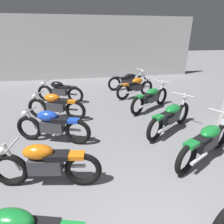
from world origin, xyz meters
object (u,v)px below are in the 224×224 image
object	(u,v)px
motorcycle_left_row_1	(45,164)
motorcycle_left_row_3	(56,106)
motorcycle_right_row_2	(171,117)
motorcycle_right_row_3	(151,98)
motorcycle_right_row_1	(207,141)
motorcycle_right_row_4	(136,87)
motorcycle_left_row_2	(52,126)
motorcycle_right_row_5	(128,80)
motorcycle_left_row_4	(60,91)

from	to	relation	value
motorcycle_left_row_1	motorcycle_left_row_3	size ratio (longest dim) A/B	1.05
motorcycle_right_row_2	motorcycle_right_row_3	size ratio (longest dim) A/B	1.00
motorcycle_right_row_1	motorcycle_right_row_3	world-z (taller)	same
motorcycle_right_row_3	motorcycle_right_row_4	size ratio (longest dim) A/B	1.00
motorcycle_left_row_2	motorcycle_right_row_5	distance (m)	5.62
motorcycle_left_row_3	motorcycle_right_row_3	world-z (taller)	motorcycle_right_row_3
motorcycle_right_row_1	motorcycle_right_row_4	world-z (taller)	motorcycle_right_row_1
motorcycle_right_row_2	motorcycle_right_row_4	bearing A→B (deg)	89.58
motorcycle_right_row_3	motorcycle_right_row_5	bearing A→B (deg)	90.30
motorcycle_right_row_4	motorcycle_left_row_1	bearing A→B (deg)	-123.85
motorcycle_left_row_2	motorcycle_right_row_1	xyz separation A→B (m)	(3.31, -1.42, -0.01)
motorcycle_left_row_2	motorcycle_left_row_4	distance (m)	3.18
motorcycle_left_row_3	motorcycle_right_row_2	size ratio (longest dim) A/B	1.00
motorcycle_right_row_2	motorcycle_right_row_4	size ratio (longest dim) A/B	1.00
motorcycle_right_row_2	motorcycle_right_row_3	bearing A→B (deg)	86.23
motorcycle_right_row_4	motorcycle_left_row_2	bearing A→B (deg)	-135.07
motorcycle_right_row_3	motorcycle_right_row_1	bearing A→B (deg)	-89.69
motorcycle_left_row_1	motorcycle_left_row_3	xyz separation A→B (m)	(-0.03, 3.01, 0.00)
motorcycle_left_row_1	motorcycle_right_row_5	distance (m)	6.94
motorcycle_right_row_2	motorcycle_right_row_4	distance (m)	3.24
motorcycle_left_row_1	motorcycle_right_row_3	distance (m)	4.61
motorcycle_left_row_3	motorcycle_right_row_4	bearing A→B (deg)	28.31
motorcycle_left_row_3	motorcycle_left_row_2	bearing A→B (deg)	-89.24
motorcycle_right_row_3	motorcycle_right_row_5	xyz separation A→B (m)	(-0.02, 2.88, 0.00)
motorcycle_left_row_3	motorcycle_left_row_1	bearing A→B (deg)	-89.34
motorcycle_right_row_3	motorcycle_right_row_5	size ratio (longest dim) A/B	0.87
motorcycle_left_row_4	motorcycle_right_row_5	xyz separation A→B (m)	(3.26, 1.39, -0.01)
motorcycle_right_row_2	motorcycle_right_row_3	distance (m)	1.74
motorcycle_left_row_1	motorcycle_right_row_4	xyz separation A→B (m)	(3.18, 4.75, 0.00)
motorcycle_right_row_4	motorcycle_left_row_4	bearing A→B (deg)	-179.78
motorcycle_left_row_1	motorcycle_right_row_4	world-z (taller)	same
motorcycle_left_row_1	motorcycle_right_row_2	distance (m)	3.50
motorcycle_left_row_1	motorcycle_right_row_1	bearing A→B (deg)	2.39
motorcycle_left_row_3	motorcycle_left_row_4	xyz separation A→B (m)	(0.03, 1.72, 0.00)
motorcycle_left_row_3	motorcycle_right_row_5	distance (m)	4.53
motorcycle_left_row_2	motorcycle_right_row_4	distance (m)	4.52
motorcycle_left_row_4	motorcycle_right_row_3	xyz separation A→B (m)	(3.28, -1.50, -0.01)
motorcycle_left_row_2	motorcycle_right_row_1	world-z (taller)	motorcycle_right_row_1
motorcycle_left_row_2	motorcycle_left_row_3	distance (m)	1.46
motorcycle_right_row_2	motorcycle_right_row_5	distance (m)	4.62
motorcycle_right_row_1	motorcycle_right_row_5	world-z (taller)	same
motorcycle_right_row_2	motorcycle_left_row_2	bearing A→B (deg)	179.10
motorcycle_left_row_4	motorcycle_right_row_4	distance (m)	3.19
motorcycle_left_row_3	motorcycle_right_row_4	world-z (taller)	same
motorcycle_left_row_1	motorcycle_right_row_1	size ratio (longest dim) A/B	0.99
motorcycle_left_row_3	motorcycle_left_row_4	size ratio (longest dim) A/B	1.01
motorcycle_left_row_1	motorcycle_left_row_3	world-z (taller)	same
motorcycle_left_row_3	motorcycle_right_row_5	bearing A→B (deg)	43.33
motorcycle_left_row_4	motorcycle_right_row_4	size ratio (longest dim) A/B	0.99
motorcycle_right_row_2	motorcycle_right_row_5	size ratio (longest dim) A/B	0.87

